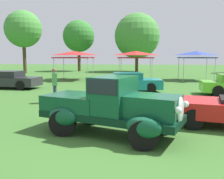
% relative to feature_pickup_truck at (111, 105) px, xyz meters
% --- Properties ---
extents(ground_plane, '(120.00, 120.00, 0.00)m').
position_rel_feature_pickup_truck_xyz_m(ground_plane, '(0.28, -0.38, -0.86)').
color(ground_plane, '#386628').
extents(feature_pickup_truck, '(4.31, 2.90, 1.70)m').
position_rel_feature_pickup_truck_xyz_m(feature_pickup_truck, '(0.00, 0.00, 0.00)').
color(feature_pickup_truck, black).
rests_on(feature_pickup_truck, ground_plane).
extents(show_car_charcoal, '(4.14, 2.08, 1.22)m').
position_rel_feature_pickup_truck_xyz_m(show_car_charcoal, '(-8.09, 9.82, -0.26)').
color(show_car_charcoal, '#28282D').
rests_on(show_car_charcoal, ground_plane).
extents(show_car_teal, '(4.10, 2.35, 1.22)m').
position_rel_feature_pickup_truck_xyz_m(show_car_teal, '(0.30, 8.86, -0.26)').
color(show_car_teal, teal).
rests_on(show_car_teal, ground_plane).
extents(spectator_between_cars, '(0.36, 0.46, 1.69)m').
position_rel_feature_pickup_truck_xyz_m(spectator_between_cars, '(-3.22, 4.73, 0.05)').
color(spectator_between_cars, '#283351').
rests_on(spectator_between_cars, ground_plane).
extents(canopy_tent_left_field, '(3.37, 3.37, 2.71)m').
position_rel_feature_pickup_truck_xyz_m(canopy_tent_left_field, '(-5.11, 16.46, 1.56)').
color(canopy_tent_left_field, '#B7B7BC').
rests_on(canopy_tent_left_field, ground_plane).
extents(canopy_tent_center_field, '(3.21, 3.21, 2.71)m').
position_rel_feature_pickup_truck_xyz_m(canopy_tent_center_field, '(0.64, 16.72, 1.56)').
color(canopy_tent_center_field, '#B7B7BC').
rests_on(canopy_tent_center_field, ground_plane).
extents(canopy_tent_right_field, '(2.99, 2.99, 2.71)m').
position_rel_feature_pickup_truck_xyz_m(canopy_tent_right_field, '(6.21, 17.11, 1.56)').
color(canopy_tent_right_field, '#B7B7BC').
rests_on(canopy_tent_right_field, ground_plane).
extents(treeline_far_left, '(4.78, 4.78, 8.12)m').
position_rel_feature_pickup_truck_xyz_m(treeline_far_left, '(-14.01, 25.30, 4.84)').
color(treeline_far_left, '#47331E').
rests_on(treeline_far_left, ground_plane).
extents(treeline_mid_left, '(4.66, 4.66, 7.48)m').
position_rel_feature_pickup_truck_xyz_m(treeline_mid_left, '(-7.81, 30.25, 4.27)').
color(treeline_mid_left, '#47331E').
rests_on(treeline_mid_left, ground_plane).
extents(treeline_center, '(6.41, 6.41, 8.27)m').
position_rel_feature_pickup_truck_xyz_m(treeline_center, '(0.75, 29.67, 4.20)').
color(treeline_center, '#47331E').
rests_on(treeline_center, ground_plane).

